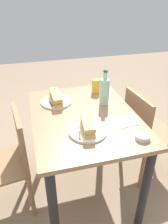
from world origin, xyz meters
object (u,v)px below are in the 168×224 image
at_px(water_bottle, 104,91).
at_px(beer_glass, 96,86).
at_px(knife_far, 50,102).
at_px(olive_bowl, 143,137).
at_px(plate_near, 88,131).
at_px(baguette_sandwich_far, 56,97).
at_px(baguette_sandwich_near, 88,126).
at_px(chair_far, 10,158).
at_px(knife_near, 79,132).
at_px(chair_near, 144,131).
at_px(dining_table, 84,130).
at_px(plate_far, 56,102).

relative_size(water_bottle, beer_glass, 2.35).
distance_m(knife_far, olive_bowl, 0.77).
bearing_deg(plate_near, water_bottle, -34.36).
xyz_separation_m(baguette_sandwich_far, knife_far, (-0.01, 0.05, -0.03)).
bearing_deg(baguette_sandwich_near, plate_near, -165.96).
distance_m(chair_far, knife_near, 0.62).
distance_m(chair_near, beer_glass, 0.59).
relative_size(chair_near, knife_far, 4.70).
relative_size(dining_table, knife_far, 5.54).
bearing_deg(dining_table, plate_near, 170.91).
bearing_deg(plate_near, olive_bowl, -116.39).
bearing_deg(water_bottle, baguette_sandwich_far, 71.46).
bearing_deg(chair_near, olive_bowl, 145.24).
relative_size(baguette_sandwich_near, plate_far, 0.79).
bearing_deg(dining_table, plate_far, 35.30).
height_order(baguette_sandwich_near, beer_glass, beer_glass).
xyz_separation_m(dining_table, knife_far, (0.22, 0.22, 0.16)).
xyz_separation_m(knife_far, beer_glass, (0.12, -0.42, 0.04)).
bearing_deg(knife_far, baguette_sandwich_near, -157.41).
bearing_deg(baguette_sandwich_far, plate_near, -163.97).
height_order(chair_far, baguette_sandwich_near, baguette_sandwich_near).
distance_m(dining_table, baguette_sandwich_far, 0.35).
bearing_deg(olive_bowl, water_bottle, 8.70).
height_order(knife_near, plate_far, knife_near).
bearing_deg(baguette_sandwich_near, plate_far, 16.03).
height_order(dining_table, plate_near, plate_near).
relative_size(chair_near, water_bottle, 2.99).
bearing_deg(beer_glass, plate_near, 157.31).
bearing_deg(olive_bowl, knife_far, 39.41).
distance_m(knife_near, baguette_sandwich_far, 0.47).
relative_size(chair_far, olive_bowl, 9.31).
bearing_deg(baguette_sandwich_near, dining_table, -9.09).
bearing_deg(plate_near, knife_far, 22.59).
xyz_separation_m(baguette_sandwich_far, water_bottle, (-0.12, -0.36, 0.06)).
xyz_separation_m(water_bottle, olive_bowl, (-0.49, -0.07, -0.10)).
bearing_deg(chair_near, baguette_sandwich_near, 114.98).
bearing_deg(baguette_sandwich_near, baguette_sandwich_far, 16.03).
height_order(chair_near, plate_near, chair_near).
height_order(chair_near, olive_bowl, chair_near).
distance_m(baguette_sandwich_far, water_bottle, 0.39).
height_order(knife_near, beer_glass, beer_glass).
height_order(dining_table, knife_far, knife_far).
relative_size(knife_near, beer_glass, 1.49).
distance_m(plate_far, olive_bowl, 0.75).
xyz_separation_m(knife_far, olive_bowl, (-0.60, -0.49, -0.00)).
height_order(chair_far, knife_far, chair_far).
relative_size(plate_near, water_bottle, 0.87).
distance_m(chair_far, chair_near, 1.14).
distance_m(knife_far, water_bottle, 0.44).
distance_m(dining_table, plate_far, 0.33).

